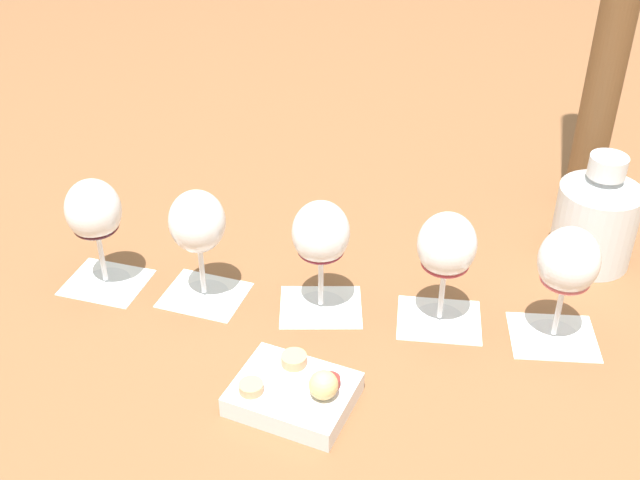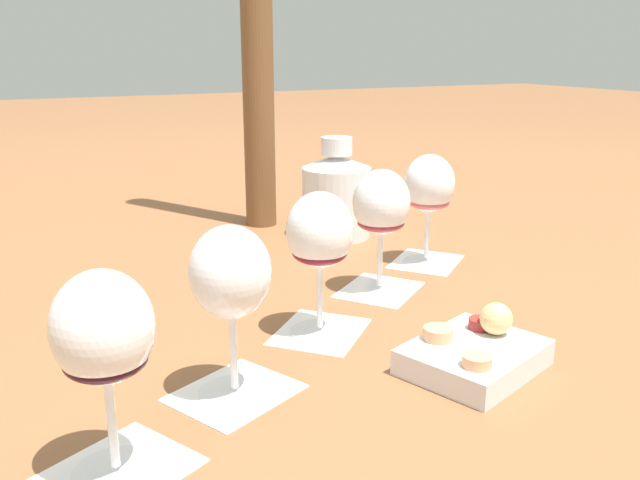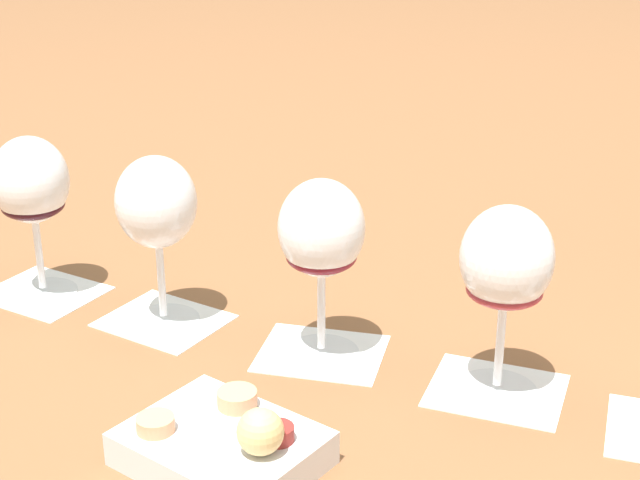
# 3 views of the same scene
# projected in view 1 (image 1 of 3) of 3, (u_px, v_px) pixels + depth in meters

# --- Properties ---
(ground_plane) EXTENTS (8.00, 8.00, 0.00)m
(ground_plane) POSITION_uv_depth(u_px,v_px,m) (321.00, 307.00, 1.12)
(ground_plane) COLOR brown
(tasting_card_0) EXTENTS (0.15, 0.14, 0.00)m
(tasting_card_0) POSITION_uv_depth(u_px,v_px,m) (553.00, 337.00, 1.06)
(tasting_card_0) COLOR white
(tasting_card_0) RESTS_ON ground_plane
(tasting_card_1) EXTENTS (0.15, 0.14, 0.00)m
(tasting_card_1) POSITION_uv_depth(u_px,v_px,m) (439.00, 320.00, 1.09)
(tasting_card_1) COLOR white
(tasting_card_1) RESTS_ON ground_plane
(tasting_card_2) EXTENTS (0.15, 0.15, 0.00)m
(tasting_card_2) POSITION_uv_depth(u_px,v_px,m) (322.00, 305.00, 1.12)
(tasting_card_2) COLOR white
(tasting_card_2) RESTS_ON ground_plane
(tasting_card_3) EXTENTS (0.14, 0.13, 0.00)m
(tasting_card_3) POSITION_uv_depth(u_px,v_px,m) (205.00, 295.00, 1.14)
(tasting_card_3) COLOR white
(tasting_card_3) RESTS_ON ground_plane
(tasting_card_4) EXTENTS (0.14, 0.14, 0.00)m
(tasting_card_4) POSITION_uv_depth(u_px,v_px,m) (107.00, 282.00, 1.16)
(tasting_card_4) COLOR white
(tasting_card_4) RESTS_ON ground_plane
(wine_glass_0) EXTENTS (0.08, 0.08, 0.17)m
(wine_glass_0) POSITION_uv_depth(u_px,v_px,m) (568.00, 266.00, 1.00)
(wine_glass_0) COLOR white
(wine_glass_0) RESTS_ON tasting_card_0
(wine_glass_1) EXTENTS (0.08, 0.08, 0.17)m
(wine_glass_1) POSITION_uv_depth(u_px,v_px,m) (446.00, 250.00, 1.03)
(wine_glass_1) COLOR white
(wine_glass_1) RESTS_ON tasting_card_1
(wine_glass_2) EXTENTS (0.08, 0.08, 0.17)m
(wine_glass_2) POSITION_uv_depth(u_px,v_px,m) (322.00, 237.00, 1.05)
(wine_glass_2) COLOR white
(wine_glass_2) RESTS_ON tasting_card_2
(wine_glass_3) EXTENTS (0.08, 0.08, 0.17)m
(wine_glass_3) POSITION_uv_depth(u_px,v_px,m) (198.00, 227.00, 1.07)
(wine_glass_3) COLOR white
(wine_glass_3) RESTS_ON tasting_card_3
(wine_glass_4) EXTENTS (0.08, 0.08, 0.17)m
(wine_glass_4) POSITION_uv_depth(u_px,v_px,m) (94.00, 215.00, 1.10)
(wine_glass_4) COLOR white
(wine_glass_4) RESTS_ON tasting_card_4
(ceramic_vase) EXTENTS (0.12, 0.12, 0.17)m
(ceramic_vase) POSITION_uv_depth(u_px,v_px,m) (596.00, 217.00, 1.17)
(ceramic_vase) COLOR silver
(ceramic_vase) RESTS_ON ground_plane
(snack_dish) EXTENTS (0.17, 0.15, 0.06)m
(snack_dish) POSITION_uv_depth(u_px,v_px,m) (295.00, 392.00, 0.95)
(snack_dish) COLOR silver
(snack_dish) RESTS_ON ground_plane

